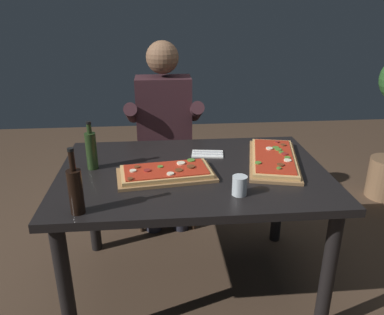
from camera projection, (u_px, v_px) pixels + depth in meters
ground_plane at (193, 282)px, 2.29m from camera, size 6.40×6.40×0.00m
dining_table at (193, 186)px, 2.04m from camera, size 1.40×0.96×0.74m
pizza_rectangular_front at (166, 173)px, 1.92m from camera, size 0.52×0.31×0.05m
pizza_rectangular_left at (274, 159)px, 2.10m from camera, size 0.39×0.62×0.05m
wine_bottle_dark at (91, 150)px, 1.99m from camera, size 0.06×0.06×0.26m
oil_bottle_amber at (76, 190)px, 1.56m from camera, size 0.06×0.06×0.29m
tumbler_near_camera at (240, 187)px, 1.73m from camera, size 0.07×0.07×0.09m
napkin_cutlery_set at (207, 154)px, 2.21m from camera, size 0.19×0.13×0.01m
diner_chair at (165, 155)px, 2.88m from camera, size 0.44×0.44×0.87m
seated_diner at (164, 128)px, 2.67m from camera, size 0.53×0.41×1.33m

